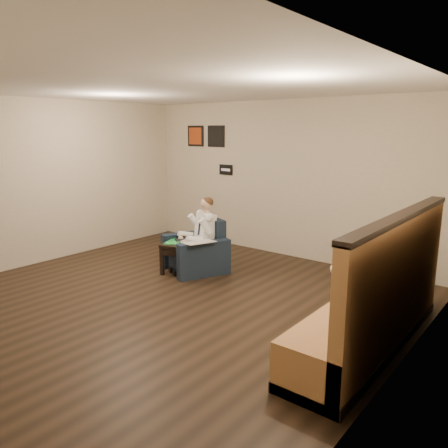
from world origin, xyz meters
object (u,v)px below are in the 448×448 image
Objects in this scene: armchair at (195,246)px; side_table at (185,257)px; seated_man at (189,237)px; banquette at (371,281)px; cafe_table at (356,301)px; green_folder at (182,242)px; smartphone at (193,240)px; coffee_mug at (199,239)px.

armchair is 1.43× the size of side_table.
banquette reaches higher than seated_man.
cafe_table is (-0.21, 0.19, -0.34)m from banquette.
side_table is 0.22× the size of banquette.
armchair is 0.75× the size of seated_man.
green_folder is 3.21× the size of smartphone.
side_table is at bearing -84.84° from seated_man.
side_table is 0.38m from coffee_mug.
smartphone is 3.32m from banquette.
smartphone is at bearing 178.05° from coffee_mug.
banquette is at bearing -18.19° from smartphone.
coffee_mug is at bearing 166.45° from banquette.
banquette is (3.08, -0.74, 0.17)m from coffee_mug.
banquette reaches higher than armchair.
smartphone is (0.01, 0.19, 0.25)m from side_table.
cafe_table is at bearing 13.61° from armchair.
side_table is 3.32m from banquette.
green_folder is 4.74× the size of coffee_mug.
cafe_table reaches higher than green_folder.
green_folder is at bearing 173.60° from cafe_table.
seated_man is 0.13m from green_folder.
side_table is 0.31m from smartphone.
banquette reaches higher than green_folder.
armchair is 0.19m from seated_man.
coffee_mug reaches higher than green_folder.
armchair reaches higher than cafe_table.
seated_man reaches higher than side_table.
cafe_table reaches higher than side_table.
seated_man is at bearing -87.01° from smartphone.
coffee_mug is at bearing -7.10° from smartphone.
green_folder is at bearing -91.34° from armchair.
banquette reaches higher than cafe_table.
armchair is at bearing -173.42° from coffee_mug.
seated_man reaches higher than cafe_table.
cafe_table is at bearing 15.63° from seated_man.
seated_man reaches higher than green_folder.
green_folder is 0.18× the size of banquette.
coffee_mug is at bearing 169.09° from cafe_table.
coffee_mug is 0.16m from smartphone.
green_folder is at bearing -131.15° from coffee_mug.
smartphone is 0.21× the size of cafe_table.
coffee_mug is (0.16, 0.18, 0.30)m from side_table.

